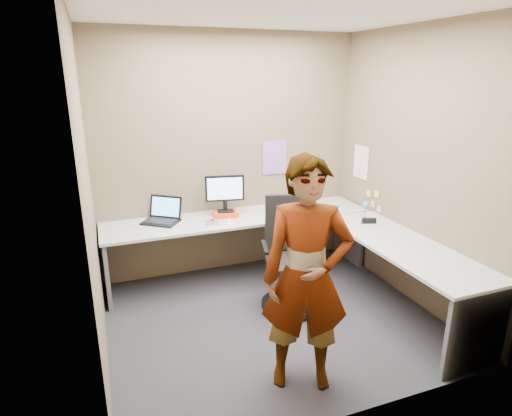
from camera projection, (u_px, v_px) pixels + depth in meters
name	position (u px, v px, depth m)	size (l,w,h in m)	color
ground	(272.00, 319.00, 4.10)	(3.00, 3.00, 0.00)	#232227
wall_back	(230.00, 156.00, 4.85)	(3.00, 3.00, 0.00)	brown
wall_right	(415.00, 169.00, 4.19)	(2.70, 2.70, 0.00)	brown
wall_left	(89.00, 199.00, 3.19)	(2.70, 2.70, 0.00)	brown
ceiling	(276.00, 12.00, 3.28)	(3.00, 3.00, 0.00)	white
desk	(298.00, 242.00, 4.41)	(2.98, 2.58, 0.73)	#B4B4B4
paper_ream	(226.00, 214.00, 4.75)	(0.27, 0.20, 0.05)	red
monitor	(225.00, 190.00, 4.68)	(0.43, 0.15, 0.40)	black
laptop	(163.00, 215.00, 4.57)	(0.47, 0.46, 0.26)	black
trackball_mouse	(213.00, 222.00, 4.48)	(0.12, 0.08, 0.07)	#B7B7BC
origami	(229.00, 220.00, 4.54)	(0.10, 0.10, 0.06)	white
stapler	(369.00, 221.00, 4.52)	(0.15, 0.04, 0.06)	black
flower	(365.00, 208.00, 4.55)	(0.07, 0.07, 0.22)	brown
calendar_purple	(275.00, 157.00, 5.04)	(0.30, 0.01, 0.40)	#846BB7
calendar_white	(361.00, 162.00, 5.02)	(0.01, 0.28, 0.38)	white
sticky_note_a	(377.00, 194.00, 4.80)	(0.01, 0.07, 0.07)	#F2E059
sticky_note_b	(373.00, 204.00, 4.88)	(0.01, 0.07, 0.07)	pink
sticky_note_c	(379.00, 209.00, 4.78)	(0.01, 0.07, 0.07)	pink
sticky_note_d	(369.00, 193.00, 4.94)	(0.01, 0.07, 0.07)	#F2E059
office_chair	(290.00, 264.00, 4.23)	(0.62, 0.60, 1.09)	black
person	(306.00, 277.00, 3.03)	(0.64, 0.42, 1.74)	#999399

